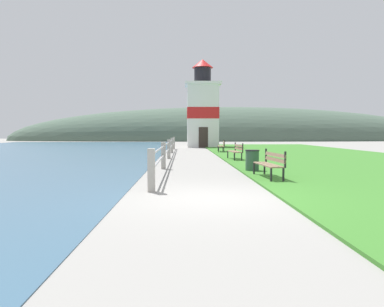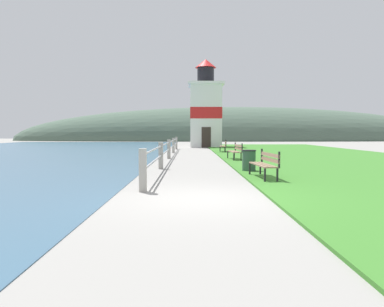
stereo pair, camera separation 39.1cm
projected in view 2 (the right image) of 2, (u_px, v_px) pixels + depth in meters
ground_plane at (201, 199)px, 8.48m from camera, size 160.00×160.00×0.00m
grass_verge at (317, 156)px, 22.91m from camera, size 12.00×43.26×0.06m
seawall_railing at (169, 147)px, 21.17m from camera, size 0.18×23.69×1.09m
park_bench_near at (265, 163)px, 11.88m from camera, size 0.61×2.01×0.94m
park_bench_midway at (236, 150)px, 19.90m from camera, size 0.59×1.97×0.94m
park_bench_far at (224, 145)px, 27.74m from camera, size 0.61×2.00×0.94m
lighthouse at (206, 110)px, 37.62m from camera, size 3.53×3.53×8.79m
trash_bin at (249, 161)px, 14.07m from camera, size 0.54×0.54×0.84m
distant_hillside at (236, 141)px, 67.26m from camera, size 80.00×16.00×12.00m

